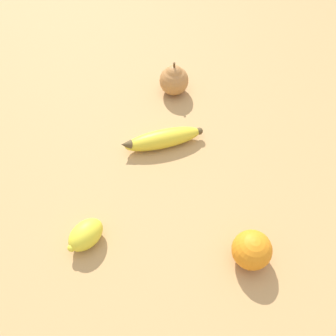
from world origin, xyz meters
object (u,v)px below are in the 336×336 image
at_px(banana, 162,139).
at_px(pear, 174,79).
at_px(lemon, 86,235).
at_px(orange, 252,250).

height_order(banana, pear, pear).
bearing_deg(lemon, banana, 57.33).
bearing_deg(banana, pear, -114.60).
bearing_deg(orange, banana, 118.49).
bearing_deg(banana, lemon, 43.79).
distance_m(orange, pear, 0.47).
distance_m(banana, pear, 0.18).
distance_m(banana, orange, 0.32).
height_order(banana, orange, orange).
bearing_deg(orange, lemon, 171.16).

